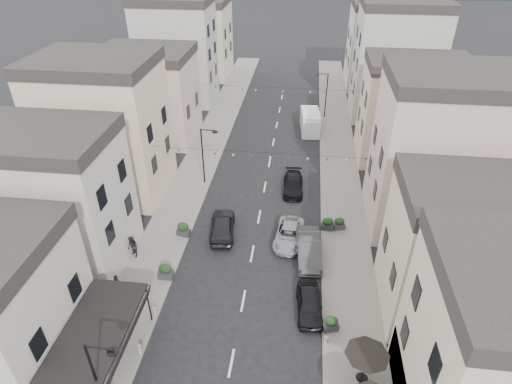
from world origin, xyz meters
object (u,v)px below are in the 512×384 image
at_px(parked_car_a, 309,304).
at_px(pedestrian_b, 133,247).
at_px(parked_car_b, 309,249).
at_px(parked_car_e, 222,226).
at_px(delivery_van, 310,121).
at_px(parked_car_c, 289,234).
at_px(parked_car_d, 293,184).
at_px(pedestrian_a, 117,284).

distance_m(parked_car_a, pedestrian_b, 14.32).
bearing_deg(parked_car_a, parked_car_b, 86.58).
distance_m(parked_car_a, parked_car_e, 10.61).
bearing_deg(pedestrian_b, delivery_van, 99.31).
bearing_deg(parked_car_b, parked_car_c, 128.06).
bearing_deg(delivery_van, pedestrian_b, -122.54).
bearing_deg(pedestrian_b, parked_car_d, 80.52).
xyz_separation_m(parked_car_c, pedestrian_b, (-12.00, -3.54, 0.41)).
relative_size(parked_car_b, pedestrian_a, 3.24).
relative_size(parked_car_a, pedestrian_b, 2.17).
relative_size(parked_car_d, parked_car_e, 0.94).
height_order(delivery_van, pedestrian_a, delivery_van).
distance_m(parked_car_e, pedestrian_b, 7.45).
xyz_separation_m(parked_car_d, delivery_van, (1.41, 14.03, 0.59)).
distance_m(delivery_van, pedestrian_b, 28.68).
height_order(parked_car_a, parked_car_b, parked_car_b).
height_order(parked_car_e, delivery_van, delivery_van).
height_order(parked_car_a, parked_car_d, parked_car_a).
relative_size(parked_car_a, parked_car_d, 0.90).
xyz_separation_m(parked_car_b, pedestrian_a, (-13.41, -5.52, 0.07)).
bearing_deg(parked_car_d, parked_car_e, -128.50).
xyz_separation_m(delivery_van, pedestrian_a, (-13.15, -29.15, -0.35)).
bearing_deg(parked_car_e, delivery_van, -115.30).
bearing_deg(parked_car_d, pedestrian_a, -129.63).
distance_m(parked_car_b, pedestrian_b, 13.78).
distance_m(parked_car_c, parked_car_d, 7.79).
bearing_deg(parked_car_e, pedestrian_a, 43.82).
distance_m(parked_car_d, pedestrian_b, 16.50).
bearing_deg(parked_car_b, pedestrian_b, -177.28).
relative_size(parked_car_a, parked_car_b, 0.81).
distance_m(parked_car_e, delivery_van, 22.66).
xyz_separation_m(parked_car_a, parked_car_b, (-0.13, 5.51, 0.14)).
height_order(parked_car_d, pedestrian_a, pedestrian_a).
height_order(parked_car_a, pedestrian_b, pedestrian_b).
height_order(parked_car_b, pedestrian_a, pedestrian_a).
height_order(parked_car_d, pedestrian_b, pedestrian_b).
distance_m(parked_car_b, parked_car_d, 9.75).
xyz_separation_m(parked_car_d, pedestrian_a, (-11.74, -15.12, 0.24)).
relative_size(parked_car_b, parked_car_c, 1.07).
xyz_separation_m(parked_car_e, pedestrian_b, (-6.40, -3.81, 0.24)).
bearing_deg(parked_car_a, pedestrian_b, 159.83).
bearing_deg(pedestrian_b, parked_car_a, 21.80).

